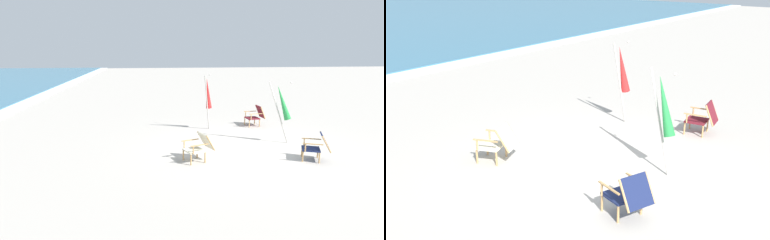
{
  "view_description": "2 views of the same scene",
  "coord_description": "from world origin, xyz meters",
  "views": [
    {
      "loc": [
        -10.03,
        2.94,
        3.13
      ],
      "look_at": [
        0.44,
        1.82,
        0.84
      ],
      "focal_mm": 32.0,
      "sensor_mm": 36.0,
      "label": 1
    },
    {
      "loc": [
        -6.92,
        -4.57,
        3.82
      ],
      "look_at": [
        0.28,
        0.72,
        0.74
      ],
      "focal_mm": 42.0,
      "sensor_mm": 36.0,
      "label": 2
    }
  ],
  "objects": [
    {
      "name": "beach_chair_back_left",
      "position": [
        -1.37,
        -1.48,
        0.42
      ],
      "size": [
        0.8,
        0.91,
        0.78
      ],
      "color": "#19234C",
      "rests_on": "ground"
    },
    {
      "name": "beach_chair_back_right",
      "position": [
        -1.03,
        1.76,
        0.42
      ],
      "size": [
        0.81,
        0.92,
        0.78
      ],
      "color": "beige",
      "rests_on": "ground"
    },
    {
      "name": "ground_plane",
      "position": [
        0.0,
        0.0,
        0.0
      ],
      "size": [
        80.0,
        80.0,
        0.0
      ],
      "primitive_type": "plane",
      "color": "#B2AAA0"
    },
    {
      "name": "umbrella_furled_red",
      "position": [
        2.52,
        1.0,
        1.37
      ],
      "size": [
        0.48,
        0.42,
        2.1
      ],
      "color": "#B7B2A8",
      "rests_on": "ground"
    },
    {
      "name": "beach_chair_front_right",
      "position": [
        2.95,
        -1.01,
        0.43
      ],
      "size": [
        0.66,
        0.77,
        0.81
      ],
      "color": "maroon",
      "rests_on": "ground"
    },
    {
      "name": "umbrella_furled_green",
      "position": [
        0.49,
        -1.13,
        1.32
      ],
      "size": [
        0.43,
        0.75,
        2.03
      ],
      "color": "#B7B2A8",
      "rests_on": "ground"
    }
  ]
}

